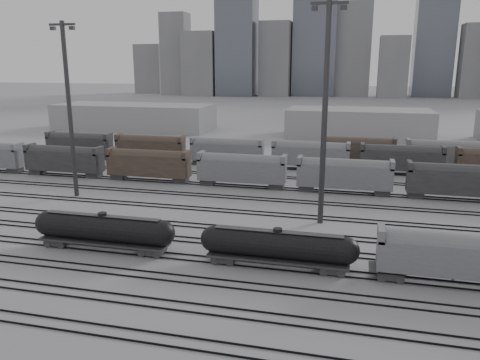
% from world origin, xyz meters
% --- Properties ---
extents(ground, '(900.00, 900.00, 0.00)m').
position_xyz_m(ground, '(0.00, 0.00, 0.00)').
color(ground, '#A8A8AD').
rests_on(ground, ground).
extents(tracks, '(220.00, 71.50, 0.16)m').
position_xyz_m(tracks, '(0.00, 17.50, 0.08)').
color(tracks, black).
rests_on(tracks, ground).
extents(tank_car_a, '(16.81, 2.80, 4.15)m').
position_xyz_m(tank_car_a, '(-17.19, 1.00, 2.40)').
color(tank_car_a, '#27272A').
rests_on(tank_car_a, ground).
extents(tank_car_b, '(16.23, 2.70, 4.01)m').
position_xyz_m(tank_car_b, '(2.34, 1.00, 2.32)').
color(tank_car_b, '#27272A').
rests_on(tank_car_b, ground).
extents(hopper_car_a, '(14.06, 2.79, 5.03)m').
position_xyz_m(hopper_car_a, '(18.98, 1.00, 3.11)').
color(hopper_car_a, '#27272A').
rests_on(hopper_car_a, ground).
extents(light_mast_b, '(4.22, 0.68, 26.41)m').
position_xyz_m(light_mast_b, '(-33.01, 20.11, 14.01)').
color(light_mast_b, '#343436').
rests_on(light_mast_b, ground).
extents(light_mast_c, '(4.44, 0.71, 27.78)m').
position_xyz_m(light_mast_c, '(5.50, 16.21, 14.74)').
color(light_mast_c, '#343436').
rests_on(light_mast_c, ground).
extents(bg_string_near, '(151.00, 3.00, 5.60)m').
position_xyz_m(bg_string_near, '(8.00, 32.00, 2.80)').
color(bg_string_near, slate).
rests_on(bg_string_near, ground).
extents(bg_string_mid, '(151.00, 3.00, 5.60)m').
position_xyz_m(bg_string_mid, '(18.00, 48.00, 2.80)').
color(bg_string_mid, '#27272A').
rests_on(bg_string_mid, ground).
extents(warehouse_left, '(50.00, 18.00, 8.00)m').
position_xyz_m(warehouse_left, '(-60.00, 95.00, 4.00)').
color(warehouse_left, '#AAAAAD').
rests_on(warehouse_left, ground).
extents(warehouse_mid, '(40.00, 18.00, 8.00)m').
position_xyz_m(warehouse_mid, '(10.00, 95.00, 4.00)').
color(warehouse_mid, '#AAAAAD').
rests_on(warehouse_mid, ground).
extents(skyline, '(316.00, 22.40, 95.00)m').
position_xyz_m(skyline, '(10.84, 280.00, 34.73)').
color(skyline, gray).
rests_on(skyline, ground).
extents(crane_left, '(42.00, 1.80, 100.00)m').
position_xyz_m(crane_left, '(-28.74, 305.00, 57.39)').
color(crane_left, '#343436').
rests_on(crane_left, ground).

